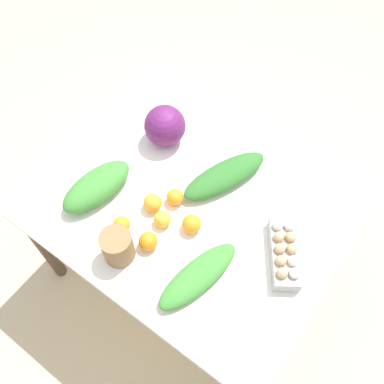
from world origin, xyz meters
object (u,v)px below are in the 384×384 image
orange_2 (175,197)px  orange_5 (122,225)px  orange_1 (153,203)px  greens_bunch_dandelion (225,176)px  orange_4 (162,219)px  egg_carton (284,252)px  orange_3 (148,241)px  greens_bunch_beet_tops (97,186)px  greens_bunch_chard (198,276)px  cabbage_purple (165,126)px  paper_bag (118,246)px  orange_0 (192,224)px

orange_2 → orange_5: bearing=-112.9°
orange_1 → orange_2: orange_1 is taller
greens_bunch_dandelion → orange_4: greens_bunch_dandelion is taller
egg_carton → orange_3: egg_carton is taller
orange_4 → greens_bunch_beet_tops: bearing=-171.7°
greens_bunch_chard → orange_1: orange_1 is taller
cabbage_purple → orange_1: cabbage_purple is taller
orange_3 → orange_5: 0.12m
cabbage_purple → orange_2: (0.22, -0.23, -0.05)m
cabbage_purple → orange_5: cabbage_purple is taller
paper_bag → orange_4: 0.20m
orange_4 → orange_3: bearing=-83.4°
greens_bunch_chard → orange_2: orange_2 is taller
orange_5 → orange_0: bearing=36.2°
greens_bunch_dandelion → orange_0: (0.02, -0.25, -0.00)m
cabbage_purple → greens_bunch_dandelion: size_ratio=0.46×
orange_2 → greens_bunch_beet_tops: bearing=-151.6°
orange_1 → orange_2: 0.09m
egg_carton → orange_3: bearing=86.0°
egg_carton → orange_1: bearing=68.3°
orange_0 → orange_4: size_ratio=1.11×
cabbage_purple → greens_bunch_beet_tops: 0.38m
egg_carton → greens_bunch_beet_tops: bearing=70.1°
cabbage_purple → egg_carton: cabbage_purple is taller
cabbage_purple → orange_1: bearing=-60.6°
cabbage_purple → greens_bunch_beet_tops: size_ratio=0.56×
orange_1 → orange_0: bearing=4.8°
cabbage_purple → paper_bag: size_ratio=1.28×
paper_bag → greens_bunch_beet_tops: size_ratio=0.44×
greens_bunch_chard → orange_3: 0.23m
greens_bunch_dandelion → greens_bunch_chard: bearing=-68.9°
greens_bunch_chard → orange_5: (-0.35, -0.01, 0.00)m
orange_4 → orange_2: bearing=100.6°
orange_5 → greens_bunch_dandelion: bearing=64.8°
paper_bag → orange_5: paper_bag is taller
paper_bag → orange_4: paper_bag is taller
orange_5 → orange_3: bearing=2.2°
cabbage_purple → greens_bunch_chard: cabbage_purple is taller
orange_0 → orange_2: size_ratio=1.09×
greens_bunch_beet_tops → orange_1: size_ratio=4.29×
orange_2 → orange_4: (0.02, -0.11, -0.00)m
greens_bunch_dandelion → orange_3: bearing=-99.9°
cabbage_purple → orange_0: 0.45m
cabbage_purple → orange_5: bearing=-73.3°
greens_bunch_beet_tops → orange_2: greens_bunch_beet_tops is taller
orange_2 → orange_3: (0.03, -0.21, 0.00)m
orange_1 → paper_bag: bearing=-83.7°
greens_bunch_beet_tops → orange_4: size_ratio=4.69×
paper_bag → greens_bunch_dandelion: paper_bag is taller
egg_carton → greens_bunch_chard: (-0.20, -0.25, -0.01)m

